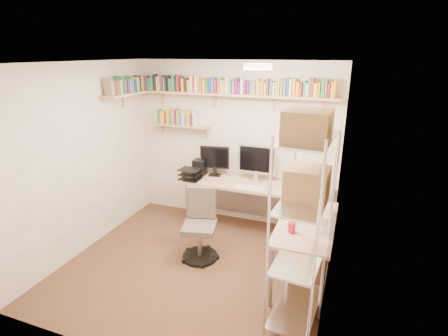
{
  "coord_description": "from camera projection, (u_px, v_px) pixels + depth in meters",
  "views": [
    {
      "loc": [
        1.69,
        -3.48,
        2.61
      ],
      "look_at": [
        0.19,
        0.55,
        1.17
      ],
      "focal_mm": 28.0,
      "sensor_mm": 36.0,
      "label": 1
    }
  ],
  "objects": [
    {
      "name": "corner_desk",
      "position": [
        255.0,
        191.0,
        4.9
      ],
      "size": [
        2.31,
        1.94,
        1.32
      ],
      "color": "tan",
      "rests_on": "ground"
    },
    {
      "name": "wire_rack",
      "position": [
        305.0,
        182.0,
        3.1
      ],
      "size": [
        0.48,
        0.9,
        2.17
      ],
      "rotation": [
        0.0,
        0.0,
        -0.07
      ],
      "color": "silver",
      "rests_on": "ground"
    },
    {
      "name": "office_chair",
      "position": [
        200.0,
        229.0,
        4.57
      ],
      "size": [
        0.51,
        0.51,
        0.94
      ],
      "rotation": [
        0.0,
        0.0,
        0.25
      ],
      "color": "black",
      "rests_on": "ground"
    },
    {
      "name": "room_shell",
      "position": [
        192.0,
        149.0,
        3.99
      ],
      "size": [
        3.24,
        3.04,
        2.52
      ],
      "color": "beige",
      "rests_on": "ground"
    },
    {
      "name": "ground",
      "position": [
        195.0,
        266.0,
        4.48
      ],
      "size": [
        3.2,
        3.2,
        0.0
      ],
      "primitive_type": "plane",
      "color": "#43311C",
      "rests_on": "ground"
    },
    {
      "name": "wall_shelves",
      "position": [
        203.0,
        94.0,
        5.13
      ],
      "size": [
        3.12,
        1.09,
        0.8
      ],
      "color": "tan",
      "rests_on": "ground"
    }
  ]
}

